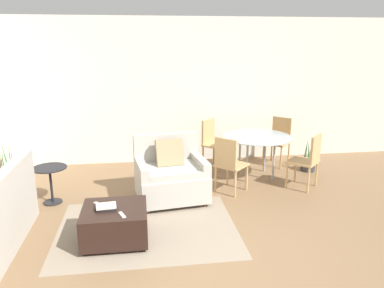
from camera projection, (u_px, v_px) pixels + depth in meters
The scene contains 16 objects.
ground_plane at pixel (208, 261), 4.06m from camera, with size 20.00×20.00×0.00m, color brown.
wall_back at pixel (175, 91), 7.17m from camera, with size 12.00×0.06×2.75m.
area_rug at pixel (148, 228), 4.77m from camera, with size 2.25×1.76×0.01m.
armchair at pixel (171, 176), 5.55m from camera, with size 1.10×0.94×0.95m.
ottoman at pixel (115, 223), 4.43m from camera, with size 0.76×0.70×0.41m.
book_stack at pixel (106, 207), 4.35m from camera, with size 0.25×0.19×0.05m.
tv_remote_primary at pixel (98, 204), 4.50m from camera, with size 0.13×0.12×0.01m.
tv_remote_secondary at pixel (122, 215), 4.21m from camera, with size 0.10×0.17×0.01m.
potted_plant at pixel (11, 191), 5.45m from camera, with size 0.37×0.37×1.01m.
side_table at pixel (50, 178), 5.43m from camera, with size 0.49×0.49×0.55m.
dining_table at pixel (257, 140), 6.43m from camera, with size 1.20×1.20×0.73m.
dining_chair_near_left at pixel (229, 161), 5.76m from camera, with size 0.59×0.59×0.90m.
dining_chair_near_right at pixel (309, 158), 5.94m from camera, with size 0.59×0.59×0.90m.
dining_chair_far_left at pixel (213, 140), 7.00m from camera, with size 0.59×0.59×0.90m.
dining_chair_far_right at pixel (279, 138), 7.18m from camera, with size 0.59×0.59×0.90m.
potted_plant_small at pixel (308, 163), 6.86m from camera, with size 0.26×0.26×0.63m.
Camera 1 is at (-0.67, -3.52, 2.31)m, focal length 35.00 mm.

